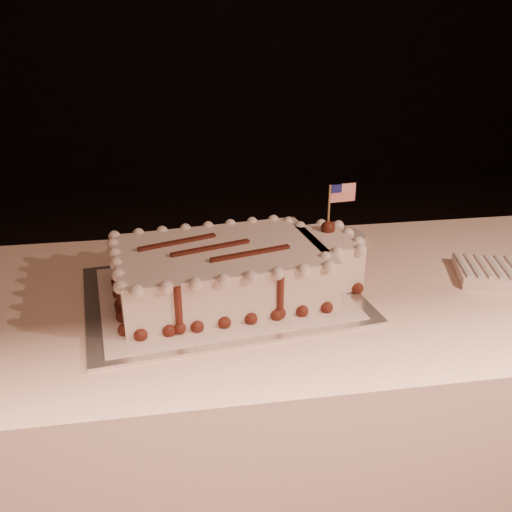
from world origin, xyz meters
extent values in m
cube|color=black|center=(0.00, 4.03, 1.40)|extent=(6.00, 0.05, 2.80)
cube|color=#FFDBC5|center=(0.00, 0.60, 0.38)|extent=(2.40, 0.80, 0.75)
cube|color=silver|center=(-0.17, 0.60, 0.75)|extent=(0.66, 0.53, 0.01)
cube|color=silver|center=(-0.17, 0.60, 0.76)|extent=(0.59, 0.48, 0.00)
cube|color=white|center=(-0.17, 0.60, 0.81)|extent=(0.49, 0.36, 0.11)
cube|color=white|center=(0.09, 0.63, 0.81)|extent=(0.13, 0.19, 0.11)
sphere|color=#5B2216|center=(-0.35, 0.42, 0.77)|extent=(0.03, 0.03, 0.03)
sphere|color=#5B2216|center=(-0.29, 0.43, 0.77)|extent=(0.03, 0.03, 0.03)
sphere|color=#5B2216|center=(-0.23, 0.44, 0.77)|extent=(0.03, 0.03, 0.03)
sphere|color=#5B2216|center=(-0.18, 0.45, 0.77)|extent=(0.03, 0.03, 0.03)
sphere|color=#5B2216|center=(-0.12, 0.45, 0.77)|extent=(0.03, 0.03, 0.03)
sphere|color=#5B2216|center=(-0.07, 0.46, 0.77)|extent=(0.03, 0.03, 0.03)
sphere|color=#5B2216|center=(-0.01, 0.47, 0.77)|extent=(0.03, 0.03, 0.03)
sphere|color=#5B2216|center=(0.05, 0.47, 0.77)|extent=(0.03, 0.03, 0.03)
sphere|color=#5B2216|center=(0.05, 0.52, 0.77)|extent=(0.03, 0.03, 0.03)
sphere|color=#5B2216|center=(0.08, 0.54, 0.77)|extent=(0.03, 0.03, 0.03)
sphere|color=#5B2216|center=(0.14, 0.55, 0.77)|extent=(0.03, 0.03, 0.03)
sphere|color=#5B2216|center=(0.15, 0.59, 0.77)|extent=(0.03, 0.03, 0.03)
sphere|color=#5B2216|center=(0.14, 0.65, 0.77)|extent=(0.03, 0.03, 0.03)
sphere|color=#5B2216|center=(0.14, 0.71, 0.77)|extent=(0.03, 0.03, 0.03)
sphere|color=#5B2216|center=(0.10, 0.72, 0.77)|extent=(0.03, 0.03, 0.03)
sphere|color=#5B2216|center=(0.04, 0.71, 0.77)|extent=(0.03, 0.03, 0.03)
sphere|color=#5B2216|center=(0.02, 0.75, 0.77)|extent=(0.03, 0.03, 0.03)
sphere|color=#5B2216|center=(-0.01, 0.77, 0.77)|extent=(0.03, 0.03, 0.03)
sphere|color=#5B2216|center=(-0.07, 0.77, 0.77)|extent=(0.03, 0.03, 0.03)
sphere|color=#5B2216|center=(-0.13, 0.76, 0.77)|extent=(0.03, 0.03, 0.03)
sphere|color=#5B2216|center=(-0.18, 0.75, 0.77)|extent=(0.03, 0.03, 0.03)
sphere|color=#5B2216|center=(-0.24, 0.74, 0.77)|extent=(0.03, 0.03, 0.03)
sphere|color=#5B2216|center=(-0.29, 0.74, 0.77)|extent=(0.03, 0.03, 0.03)
sphere|color=#5B2216|center=(-0.35, 0.73, 0.77)|extent=(0.03, 0.03, 0.03)
sphere|color=#5B2216|center=(-0.41, 0.72, 0.77)|extent=(0.03, 0.03, 0.03)
sphere|color=#5B2216|center=(-0.41, 0.67, 0.77)|extent=(0.03, 0.03, 0.03)
sphere|color=#5B2216|center=(-0.40, 0.62, 0.77)|extent=(0.03, 0.03, 0.03)
sphere|color=#5B2216|center=(-0.39, 0.56, 0.77)|extent=(0.03, 0.03, 0.03)
sphere|color=#5B2216|center=(-0.39, 0.50, 0.77)|extent=(0.03, 0.03, 0.03)
sphere|color=#5B2216|center=(-0.38, 0.45, 0.77)|extent=(0.03, 0.03, 0.03)
sphere|color=white|center=(-0.35, 0.42, 0.86)|extent=(0.03, 0.03, 0.03)
sphere|color=white|center=(-0.29, 0.43, 0.86)|extent=(0.03, 0.03, 0.03)
sphere|color=white|center=(-0.23, 0.44, 0.86)|extent=(0.03, 0.03, 0.03)
sphere|color=white|center=(-0.18, 0.45, 0.86)|extent=(0.03, 0.03, 0.03)
sphere|color=white|center=(-0.12, 0.45, 0.86)|extent=(0.03, 0.03, 0.03)
sphere|color=white|center=(-0.07, 0.46, 0.86)|extent=(0.03, 0.03, 0.03)
sphere|color=white|center=(-0.01, 0.47, 0.86)|extent=(0.03, 0.03, 0.03)
sphere|color=white|center=(0.05, 0.47, 0.86)|extent=(0.03, 0.03, 0.03)
sphere|color=white|center=(0.05, 0.52, 0.86)|extent=(0.03, 0.03, 0.03)
sphere|color=white|center=(0.08, 0.54, 0.86)|extent=(0.03, 0.03, 0.03)
sphere|color=white|center=(0.14, 0.55, 0.86)|extent=(0.03, 0.03, 0.03)
sphere|color=white|center=(0.15, 0.59, 0.86)|extent=(0.03, 0.03, 0.03)
sphere|color=white|center=(0.14, 0.65, 0.86)|extent=(0.03, 0.03, 0.03)
sphere|color=white|center=(0.14, 0.71, 0.86)|extent=(0.03, 0.03, 0.03)
sphere|color=white|center=(0.10, 0.72, 0.86)|extent=(0.03, 0.03, 0.03)
sphere|color=white|center=(0.04, 0.71, 0.86)|extent=(0.03, 0.03, 0.03)
sphere|color=white|center=(0.02, 0.75, 0.86)|extent=(0.03, 0.03, 0.03)
sphere|color=white|center=(-0.01, 0.77, 0.86)|extent=(0.03, 0.03, 0.03)
sphere|color=white|center=(-0.07, 0.77, 0.86)|extent=(0.03, 0.03, 0.03)
sphere|color=white|center=(-0.13, 0.76, 0.86)|extent=(0.03, 0.03, 0.03)
sphere|color=white|center=(-0.18, 0.75, 0.86)|extent=(0.03, 0.03, 0.03)
sphere|color=white|center=(-0.24, 0.74, 0.86)|extent=(0.03, 0.03, 0.03)
sphere|color=white|center=(-0.29, 0.74, 0.86)|extent=(0.03, 0.03, 0.03)
sphere|color=white|center=(-0.35, 0.73, 0.86)|extent=(0.03, 0.03, 0.03)
sphere|color=white|center=(-0.41, 0.72, 0.86)|extent=(0.03, 0.03, 0.03)
sphere|color=white|center=(-0.41, 0.67, 0.86)|extent=(0.03, 0.03, 0.03)
sphere|color=white|center=(-0.40, 0.62, 0.86)|extent=(0.03, 0.03, 0.03)
sphere|color=white|center=(-0.39, 0.56, 0.86)|extent=(0.03, 0.03, 0.03)
sphere|color=white|center=(-0.39, 0.50, 0.86)|extent=(0.03, 0.03, 0.03)
sphere|color=white|center=(-0.38, 0.45, 0.86)|extent=(0.03, 0.03, 0.03)
cylinder|color=#5B2216|center=(-0.27, 0.43, 0.81)|extent=(0.02, 0.02, 0.10)
sphere|color=#5B2216|center=(-0.27, 0.43, 0.77)|extent=(0.03, 0.03, 0.03)
cylinder|color=#5B2216|center=(-0.06, 0.46, 0.81)|extent=(0.02, 0.02, 0.10)
sphere|color=#5B2216|center=(-0.06, 0.46, 0.77)|extent=(0.03, 0.03, 0.03)
cylinder|color=#5B2216|center=(0.08, 0.54, 0.81)|extent=(0.02, 0.02, 0.10)
sphere|color=#5B2216|center=(0.08, 0.54, 0.77)|extent=(0.03, 0.03, 0.03)
cylinder|color=#5B2216|center=(0.14, 0.68, 0.81)|extent=(0.02, 0.02, 0.10)
sphere|color=#5B2216|center=(0.14, 0.68, 0.77)|extent=(0.03, 0.03, 0.03)
cylinder|color=#5B2216|center=(0.02, 0.77, 0.81)|extent=(0.02, 0.02, 0.10)
sphere|color=#5B2216|center=(0.02, 0.77, 0.77)|extent=(0.03, 0.03, 0.03)
cylinder|color=#5B2216|center=(-0.19, 0.75, 0.81)|extent=(0.02, 0.02, 0.10)
sphere|color=#5B2216|center=(-0.19, 0.75, 0.77)|extent=(0.03, 0.03, 0.03)
cylinder|color=#5B2216|center=(-0.40, 0.72, 0.81)|extent=(0.02, 0.02, 0.10)
sphere|color=#5B2216|center=(-0.40, 0.72, 0.77)|extent=(0.03, 0.03, 0.03)
cylinder|color=#5B2216|center=(-0.39, 0.53, 0.81)|extent=(0.02, 0.02, 0.10)
sphere|color=#5B2216|center=(-0.39, 0.53, 0.77)|extent=(0.03, 0.03, 0.03)
cube|color=#5B2216|center=(-0.26, 0.64, 0.87)|extent=(0.18, 0.07, 0.01)
cube|color=#5B2216|center=(-0.19, 0.60, 0.87)|extent=(0.18, 0.07, 0.01)
cube|color=#5B2216|center=(-0.11, 0.55, 0.87)|extent=(0.18, 0.06, 0.01)
sphere|color=#5B2216|center=(0.10, 0.67, 0.88)|extent=(0.03, 0.03, 0.03)
cylinder|color=tan|center=(0.10, 0.67, 0.92)|extent=(0.00, 0.00, 0.13)
cube|color=red|center=(0.13, 0.67, 0.96)|extent=(0.06, 0.01, 0.04)
cube|color=navy|center=(0.11, 0.67, 0.97)|extent=(0.03, 0.01, 0.02)
cube|color=white|center=(0.52, 0.58, 0.76)|extent=(0.25, 0.21, 0.03)
cube|color=silver|center=(0.43, 0.61, 0.78)|extent=(0.04, 0.14, 0.01)
cube|color=silver|center=(0.45, 0.60, 0.78)|extent=(0.04, 0.14, 0.01)
cube|color=silver|center=(0.47, 0.59, 0.78)|extent=(0.04, 0.14, 0.01)
cube|color=silver|center=(0.50, 0.59, 0.78)|extent=(0.04, 0.14, 0.01)
cube|color=silver|center=(0.52, 0.58, 0.78)|extent=(0.04, 0.14, 0.01)
cylinder|color=silver|center=(0.20, 0.90, 0.76)|extent=(0.15, 0.15, 0.01)
camera|label=1|loc=(-0.28, -0.56, 1.36)|focal=40.00mm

